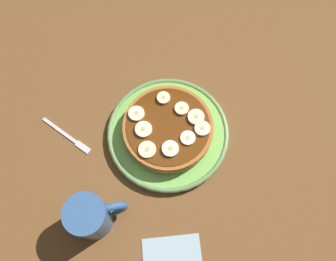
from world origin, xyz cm
name	(u,v)px	position (x,y,z in cm)	size (l,w,h in cm)	color
ground_plane	(168,137)	(0.00, 0.00, -1.50)	(140.00, 140.00, 3.00)	brown
plate	(168,133)	(0.00, 0.00, 1.01)	(25.63, 25.63, 1.87)	#72B74C
pancake_stack	(170,127)	(0.41, 0.27, 3.34)	(18.46, 18.63, 3.53)	#C18C45
banana_slice_0	(182,109)	(3.73, 2.65, 5.33)	(2.89, 2.89, 0.85)	#F8E1B3
banana_slice_1	(188,138)	(2.91, -3.73, 5.27)	(3.01, 3.01, 0.75)	#FEE5C6
banana_slice_2	(170,149)	(-1.06, -4.85, 5.36)	(3.32, 3.32, 0.92)	#FEF3C6
banana_slice_3	(144,130)	(-4.89, 0.57, 5.36)	(3.40, 3.40, 0.92)	#FDE5BD
banana_slice_4	(195,115)	(5.90, 0.47, 5.34)	(3.39, 3.39, 0.89)	#F2E7B2
banana_slice_5	(147,150)	(-5.37, -3.64, 5.26)	(3.47, 3.47, 0.71)	#F3F4B2
banana_slice_6	(164,98)	(0.92, 6.02, 5.36)	(2.73, 2.73, 0.93)	#F7F3B6
banana_slice_7	(202,129)	(6.29, -2.70, 5.31)	(3.15, 3.15, 0.83)	#F7ECC4
banana_slice_8	(137,114)	(-5.31, 4.30, 5.32)	(3.27, 3.27, 0.83)	#EFF1BE
coffee_mug	(91,216)	(-18.66, -12.70, 4.90)	(11.14, 7.60, 9.51)	#33598C
fork	(69,137)	(-20.26, 5.73, 0.25)	(8.61, 10.97, 0.50)	silver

